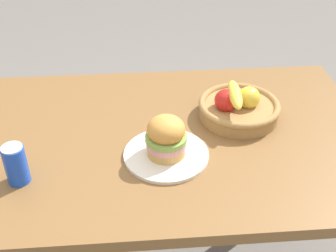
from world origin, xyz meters
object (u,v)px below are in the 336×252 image
at_px(soda_can, 16,164).
at_px(fruit_basket, 238,107).
at_px(plate, 166,155).
at_px(sandwich, 166,137).

relative_size(soda_can, fruit_basket, 0.43).
bearing_deg(soda_can, plate, 10.12).
bearing_deg(plate, soda_can, -169.88).
bearing_deg(soda_can, fruit_basket, 21.40).
distance_m(sandwich, fruit_basket, 0.34).
bearing_deg(sandwich, soda_can, -169.88).
relative_size(plate, soda_can, 2.15).
height_order(plate, fruit_basket, fruit_basket).
xyz_separation_m(soda_can, fruit_basket, (0.72, 0.28, -0.02)).
bearing_deg(sandwich, fruit_basket, 36.41).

